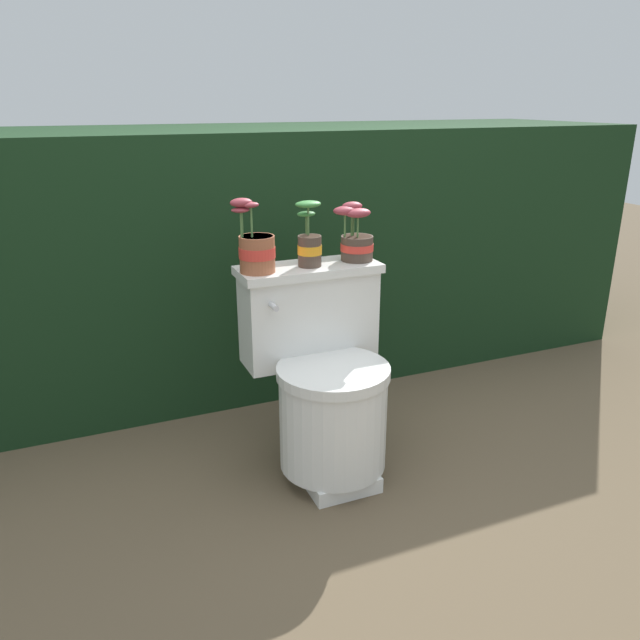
% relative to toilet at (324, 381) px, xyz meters
% --- Properties ---
extents(ground_plane, '(12.00, 12.00, 0.00)m').
position_rel_toilet_xyz_m(ground_plane, '(0.00, -0.08, -0.34)').
color(ground_plane, brown).
extents(hedge_backdrop, '(3.89, 0.97, 1.15)m').
position_rel_toilet_xyz_m(hedge_backdrop, '(0.00, 1.05, 0.24)').
color(hedge_backdrop, black).
rests_on(hedge_backdrop, ground).
extents(toilet, '(0.51, 0.51, 0.73)m').
position_rel_toilet_xyz_m(toilet, '(0.00, 0.00, 0.00)').
color(toilet, white).
rests_on(toilet, ground).
extents(potted_plant_left, '(0.15, 0.12, 0.25)m').
position_rel_toilet_xyz_m(potted_plant_left, '(-0.19, 0.13, 0.46)').
color(potted_plant_left, '#9E5638').
rests_on(potted_plant_left, toilet).
extents(potted_plant_midleft, '(0.09, 0.10, 0.22)m').
position_rel_toilet_xyz_m(potted_plant_midleft, '(-0.00, 0.13, 0.47)').
color(potted_plant_midleft, '#47382D').
rests_on(potted_plant_midleft, toilet).
extents(potted_plant_middle, '(0.15, 0.12, 0.21)m').
position_rel_toilet_xyz_m(potted_plant_middle, '(0.18, 0.14, 0.47)').
color(potted_plant_middle, '#47382D').
rests_on(potted_plant_middle, toilet).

